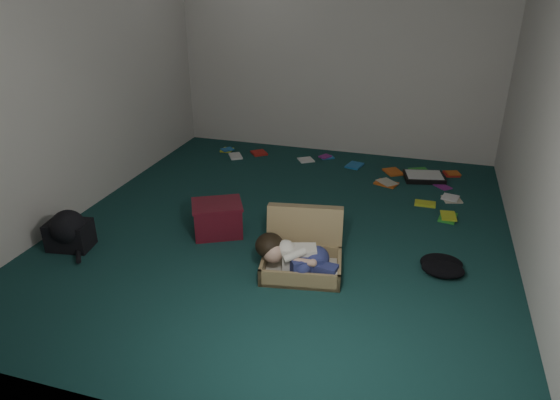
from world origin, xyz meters
The scene contains 12 objects.
floor centered at (0.00, 0.00, 0.00)m, with size 4.50×4.50×0.00m, color #143A37.
wall_back centered at (0.00, 2.25, 1.30)m, with size 4.50×4.50×0.00m, color silver.
wall_front centered at (0.00, -2.25, 1.30)m, with size 4.50×4.50×0.00m, color silver.
wall_left centered at (-2.00, 0.00, 1.30)m, with size 4.50×4.50×0.00m, color silver.
wall_right centered at (2.00, 0.00, 1.30)m, with size 4.50×4.50×0.00m, color silver.
suitcase centered at (0.32, -0.58, 0.14)m, with size 0.71×0.70×0.45m.
person centered at (0.30, -0.74, 0.18)m, with size 0.68×0.33×0.28m.
maroon_bin centered at (-0.55, -0.28, 0.15)m, with size 0.55×0.51×0.30m.
backpack centered at (-1.66, -0.88, 0.13)m, with size 0.44×0.35×0.26m, color black, non-canonical shape.
clothing_pile centered at (1.30, -0.29, 0.06)m, with size 0.41×0.33×0.13m, color black, non-canonical shape.
paper_tray centered at (1.19, 1.58, 0.03)m, with size 0.50×0.41×0.06m.
book_scatter centered at (0.47, 1.54, 0.01)m, with size 3.03×1.55×0.02m.
Camera 1 is at (1.14, -3.93, 2.19)m, focal length 32.00 mm.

